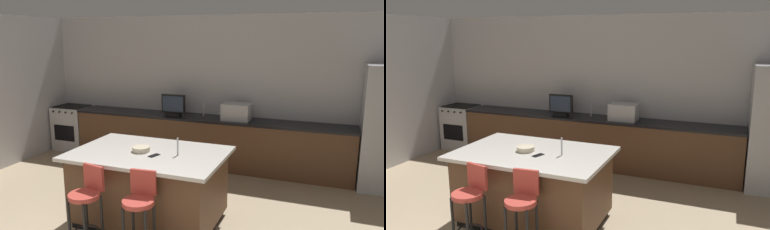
{
  "view_description": "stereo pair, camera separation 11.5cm",
  "coord_description": "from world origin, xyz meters",
  "views": [
    {
      "loc": [
        2.06,
        -1.66,
        2.35
      ],
      "look_at": [
        0.09,
        3.47,
        1.19
      ],
      "focal_mm": 34.99,
      "sensor_mm": 36.0,
      "label": 1
    },
    {
      "loc": [
        2.16,
        -1.61,
        2.35
      ],
      "look_at": [
        0.09,
        3.47,
        1.19
      ],
      "focal_mm": 34.99,
      "sensor_mm": 36.0,
      "label": 2
    }
  ],
  "objects": [
    {
      "name": "tv_monitor",
      "position": [
        -0.71,
        4.59,
        1.09
      ],
      "size": [
        0.46,
        0.16,
        0.39
      ],
      "color": "black",
      "rests_on": "counter_back"
    },
    {
      "name": "bar_stool_right",
      "position": [
        0.23,
        1.56,
        0.57
      ],
      "size": [
        0.34,
        0.35,
        0.96
      ],
      "rotation": [
        0.0,
        0.0,
        0.1
      ],
      "color": "#B23D33",
      "rests_on": "ground_plane"
    },
    {
      "name": "bar_stool_left",
      "position": [
        -0.39,
        1.49,
        0.58
      ],
      "size": [
        0.35,
        0.36,
        0.96
      ],
      "rotation": [
        0.0,
        0.0,
        -0.2
      ],
      "color": "#B23D33",
      "rests_on": "ground_plane"
    },
    {
      "name": "fruit_bowl",
      "position": [
        -0.15,
        2.31,
        0.97
      ],
      "size": [
        0.22,
        0.22,
        0.06
      ],
      "primitive_type": "cylinder",
      "color": "beige",
      "rests_on": "kitchen_island"
    },
    {
      "name": "counter_back",
      "position": [
        -0.1,
        4.64,
        0.45
      ],
      "size": [
        5.18,
        0.62,
        0.91
      ],
      "color": "brown",
      "rests_on": "ground_plane"
    },
    {
      "name": "range_oven",
      "position": [
        -3.05,
        4.64,
        0.46
      ],
      "size": [
        0.7,
        0.63,
        0.93
      ],
      "color": "#B7BABF",
      "rests_on": "ground_plane"
    },
    {
      "name": "sink_faucet_island",
      "position": [
        0.34,
        2.33,
        1.05
      ],
      "size": [
        0.02,
        0.02,
        0.22
      ],
      "primitive_type": "cylinder",
      "color": "#B2B2B7",
      "rests_on": "kitchen_island"
    },
    {
      "name": "kitchen_island",
      "position": [
        -0.05,
        2.33,
        0.48
      ],
      "size": [
        1.91,
        1.26,
        0.94
      ],
      "color": "black",
      "rests_on": "ground_plane"
    },
    {
      "name": "sink_faucet_back",
      "position": [
        -0.17,
        4.74,
        1.03
      ],
      "size": [
        0.02,
        0.02,
        0.24
      ],
      "primitive_type": "cylinder",
      "color": "#B2B2B7",
      "rests_on": "counter_back"
    },
    {
      "name": "microwave",
      "position": [
        0.48,
        4.64,
        1.05
      ],
      "size": [
        0.48,
        0.36,
        0.29
      ],
      "primitive_type": "cube",
      "color": "#B7BABF",
      "rests_on": "counter_back"
    },
    {
      "name": "wall_back",
      "position": [
        0.0,
        5.02,
        1.37
      ],
      "size": [
        7.43,
        0.12,
        2.73
      ],
      "primitive_type": "cube",
      "color": "#BCBCC1",
      "rests_on": "ground_plane"
    },
    {
      "name": "cell_phone",
      "position": [
        0.08,
        2.21,
        0.94
      ],
      "size": [
        0.11,
        0.16,
        0.01
      ],
      "primitive_type": "cube",
      "rotation": [
        0.0,
        0.0,
        -0.3
      ],
      "color": "black",
      "rests_on": "kitchen_island"
    }
  ]
}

